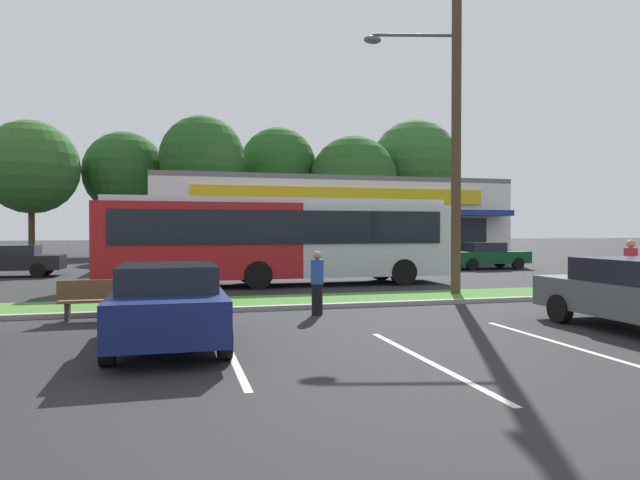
# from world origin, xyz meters

# --- Properties ---
(grass_median) EXTENTS (56.00, 2.20, 0.12)m
(grass_median) POSITION_xyz_m (0.00, 14.00, 0.06)
(grass_median) COLOR #427A2D
(grass_median) RESTS_ON ground_plane
(curb_lip) EXTENTS (56.00, 0.24, 0.12)m
(curb_lip) POSITION_xyz_m (0.00, 12.78, 0.06)
(curb_lip) COLOR #99968C
(curb_lip) RESTS_ON ground_plane
(parking_stripe_0) EXTENTS (0.12, 4.80, 0.01)m
(parking_stripe_0) POSITION_xyz_m (-5.03, 7.94, 0.00)
(parking_stripe_0) COLOR silver
(parking_stripe_0) RESTS_ON ground_plane
(parking_stripe_1) EXTENTS (0.12, 4.80, 0.01)m
(parking_stripe_1) POSITION_xyz_m (-2.06, 6.53, 0.00)
(parking_stripe_1) COLOR silver
(parking_stripe_1) RESTS_ON ground_plane
(parking_stripe_2) EXTENTS (0.12, 4.80, 0.01)m
(parking_stripe_2) POSITION_xyz_m (0.91, 7.14, 0.00)
(parking_stripe_2) COLOR silver
(parking_stripe_2) RESTS_ON ground_plane
(storefront_building) EXTENTS (22.32, 12.29, 5.35)m
(storefront_building) POSITION_xyz_m (3.89, 35.47, 2.68)
(storefront_building) COLOR silver
(storefront_building) RESTS_ON ground_plane
(tree_left) EXTENTS (6.78, 6.78, 10.06)m
(tree_left) POSITION_xyz_m (-15.93, 43.22, 6.66)
(tree_left) COLOR #473323
(tree_left) RESTS_ON ground_plane
(tree_mid_left) EXTENTS (6.64, 6.64, 10.04)m
(tree_mid_left) POSITION_xyz_m (-9.72, 46.44, 6.71)
(tree_mid_left) COLOR #473323
(tree_mid_left) RESTS_ON ground_plane
(tree_mid) EXTENTS (6.63, 6.63, 11.02)m
(tree_mid) POSITION_xyz_m (-3.72, 43.27, 7.68)
(tree_mid) COLOR #473323
(tree_mid) RESTS_ON ground_plane
(tree_mid_right) EXTENTS (6.65, 6.65, 11.05)m
(tree_mid_right) POSITION_xyz_m (2.98, 46.88, 7.70)
(tree_mid_right) COLOR #473323
(tree_mid_right) RESTS_ON ground_plane
(tree_right) EXTENTS (7.51, 7.51, 10.11)m
(tree_right) POSITION_xyz_m (9.00, 44.07, 6.35)
(tree_right) COLOR #473323
(tree_right) RESTS_ON ground_plane
(tree_far_right) EXTENTS (7.95, 7.95, 12.18)m
(tree_far_right) POSITION_xyz_m (15.61, 46.09, 8.20)
(tree_far_right) COLOR #473323
(tree_far_right) RESTS_ON ground_plane
(utility_pole) EXTENTS (3.16, 2.37, 11.22)m
(utility_pole) POSITION_xyz_m (2.40, 14.16, 5.96)
(utility_pole) COLOR #4C3826
(utility_pole) RESTS_ON ground_plane
(city_bus) EXTENTS (13.00, 2.69, 3.25)m
(city_bus) POSITION_xyz_m (-2.11, 19.09, 1.77)
(city_bus) COLOR #AD191E
(city_bus) RESTS_ON ground_plane
(bus_stop_bench) EXTENTS (1.60, 0.45, 0.95)m
(bus_stop_bench) POSITION_xyz_m (-7.69, 12.15, 0.50)
(bus_stop_bench) COLOR brown
(bus_stop_bench) RESTS_ON ground_plane
(car_1) EXTENTS (4.59, 1.96, 1.41)m
(car_1) POSITION_xyz_m (-13.04, 25.97, 0.74)
(car_1) COLOR black
(car_1) RESTS_ON ground_plane
(car_2) EXTENTS (4.67, 2.00, 1.59)m
(car_2) POSITION_xyz_m (-0.16, 26.25, 0.81)
(car_2) COLOR #9E998C
(car_2) RESTS_ON ground_plane
(car_4) EXTENTS (4.33, 1.93, 1.42)m
(car_4) POSITION_xyz_m (10.21, 25.07, 0.74)
(car_4) COLOR #0C3F1E
(car_4) RESTS_ON ground_plane
(car_5) EXTENTS (1.99, 4.35, 1.48)m
(car_5) POSITION_xyz_m (-6.05, 8.82, 0.77)
(car_5) COLOR navy
(car_5) RESTS_ON ground_plane
(pedestrian_near_bench) EXTENTS (0.32, 0.32, 1.57)m
(pedestrian_near_bench) POSITION_xyz_m (-2.56, 11.65, 0.79)
(pedestrian_near_bench) COLOR black
(pedestrian_near_bench) RESTS_ON ground_plane
(pedestrian_by_pole) EXTENTS (0.36, 0.36, 1.81)m
(pedestrian_by_pole) POSITION_xyz_m (6.83, 11.76, 0.91)
(pedestrian_by_pole) COLOR #47423D
(pedestrian_by_pole) RESTS_ON ground_plane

